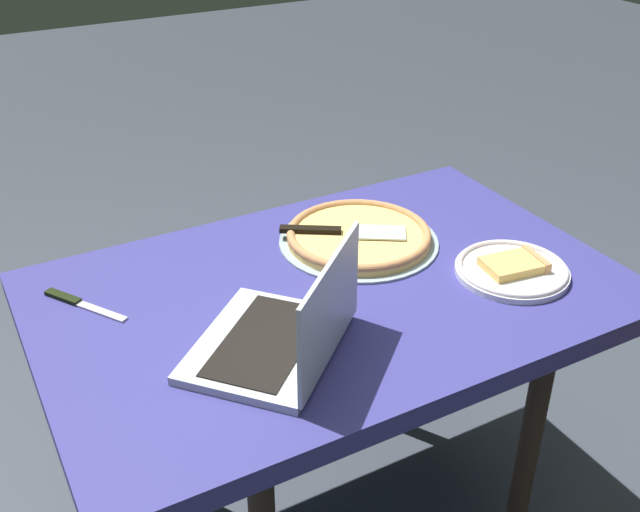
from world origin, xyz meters
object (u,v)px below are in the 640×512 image
(dining_table, at_px, (332,314))
(table_knife, at_px, (77,302))
(laptop, at_px, (284,335))
(pizza_plate, at_px, (513,269))
(pizza_tray, at_px, (358,236))

(dining_table, distance_m, table_knife, 0.54)
(laptop, bearing_deg, dining_table, 39.62)
(dining_table, height_order, table_knife, table_knife)
(pizza_plate, relative_size, pizza_tray, 0.66)
(dining_table, relative_size, pizza_plate, 4.97)
(dining_table, relative_size, laptop, 3.09)
(dining_table, xyz_separation_m, pizza_plate, (0.37, -0.14, 0.08))
(pizza_plate, distance_m, pizza_tray, 0.36)
(dining_table, relative_size, table_knife, 6.55)
(laptop, bearing_deg, table_knife, 130.62)
(pizza_tray, height_order, table_knife, pizza_tray)
(dining_table, xyz_separation_m, pizza_tray, (0.15, 0.14, 0.09))
(dining_table, distance_m, pizza_tray, 0.23)
(laptop, distance_m, pizza_plate, 0.57)
(laptop, height_order, table_knife, laptop)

